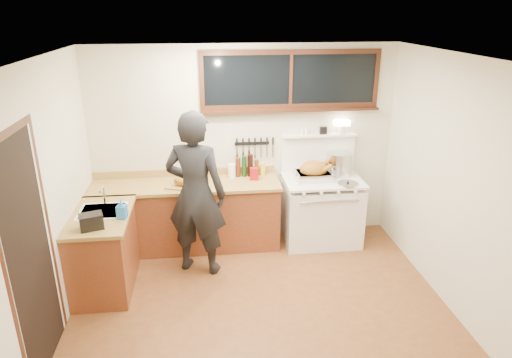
{
  "coord_description": "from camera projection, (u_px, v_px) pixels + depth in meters",
  "views": [
    {
      "loc": [
        -0.53,
        -4.05,
        3.02
      ],
      "look_at": [
        0.05,
        0.85,
        1.15
      ],
      "focal_mm": 32.0,
      "sensor_mm": 36.0,
      "label": 1
    }
  ],
  "objects": [
    {
      "name": "counter_left",
      "position": [
        104.0,
        251.0,
        5.12
      ],
      "size": [
        0.64,
        1.09,
        0.9
      ],
      "color": "#622D15",
      "rests_on": "ground"
    },
    {
      "name": "coffee_tin",
      "position": [
        254.0,
        174.0,
        5.93
      ],
      "size": [
        0.12,
        0.1,
        0.16
      ],
      "color": "maroon",
      "rests_on": "counter_back"
    },
    {
      "name": "left_doorway",
      "position": [
        31.0,
        256.0,
        3.77
      ],
      "size": [
        0.02,
        1.04,
        2.17
      ],
      "color": "black",
      "rests_on": "ground"
    },
    {
      "name": "room_shell",
      "position": [
        261.0,
        161.0,
        4.3
      ],
      "size": [
        4.1,
        3.6,
        2.65
      ],
      "color": "beige",
      "rests_on": "ground"
    },
    {
      "name": "ground_plane",
      "position": [
        261.0,
        308.0,
        4.89
      ],
      "size": [
        4.0,
        3.5,
        0.02
      ],
      "primitive_type": "cube",
      "color": "brown"
    },
    {
      "name": "saucepan",
      "position": [
        315.0,
        167.0,
        6.23
      ],
      "size": [
        0.18,
        0.29,
        0.12
      ],
      "color": "silver",
      "rests_on": "vintage_stove"
    },
    {
      "name": "cutting_board",
      "position": [
        182.0,
        183.0,
        5.7
      ],
      "size": [
        0.42,
        0.36,
        0.13
      ],
      "color": "olive",
      "rests_on": "counter_back"
    },
    {
      "name": "sink_unit",
      "position": [
        103.0,
        216.0,
        5.05
      ],
      "size": [
        0.5,
        0.45,
        0.37
      ],
      "color": "white",
      "rests_on": "counter_left"
    },
    {
      "name": "back_window",
      "position": [
        291.0,
        86.0,
        5.82
      ],
      "size": [
        2.32,
        0.13,
        0.77
      ],
      "color": "black",
      "rests_on": "room_shell"
    },
    {
      "name": "vintage_stove",
      "position": [
        321.0,
        209.0,
        6.14
      ],
      "size": [
        1.02,
        0.74,
        1.61
      ],
      "color": "white",
      "rests_on": "ground"
    },
    {
      "name": "toaster",
      "position": [
        91.0,
        222.0,
        4.62
      ],
      "size": [
        0.27,
        0.22,
        0.16
      ],
      "color": "black",
      "rests_on": "counter_left"
    },
    {
      "name": "stockpot",
      "position": [
        339.0,
        164.0,
        6.09
      ],
      "size": [
        0.34,
        0.34,
        0.31
      ],
      "color": "silver",
      "rests_on": "vintage_stove"
    },
    {
      "name": "pitcher",
      "position": [
        232.0,
        171.0,
        6.01
      ],
      "size": [
        0.12,
        0.12,
        0.19
      ],
      "color": "white",
      "rests_on": "counter_back"
    },
    {
      "name": "bottle_cluster",
      "position": [
        249.0,
        167.0,
        6.04
      ],
      "size": [
        0.4,
        0.07,
        0.3
      ],
      "color": "black",
      "rests_on": "counter_back"
    },
    {
      "name": "pot_lid",
      "position": [
        348.0,
        184.0,
        5.79
      ],
      "size": [
        0.3,
        0.3,
        0.04
      ],
      "color": "silver",
      "rests_on": "vintage_stove"
    },
    {
      "name": "counter_back",
      "position": [
        186.0,
        215.0,
        5.99
      ],
      "size": [
        2.44,
        0.64,
        1.0
      ],
      "color": "#622D15",
      "rests_on": "ground"
    },
    {
      "name": "man",
      "position": [
        196.0,
        194.0,
        5.27
      ],
      "size": [
        0.84,
        0.69,
        1.98
      ],
      "color": "black",
      "rests_on": "ground"
    },
    {
      "name": "knife_strip",
      "position": [
        253.0,
        144.0,
        6.04
      ],
      "size": [
        0.52,
        0.03,
        0.28
      ],
      "color": "black",
      "rests_on": "room_shell"
    },
    {
      "name": "soap_bottle",
      "position": [
        122.0,
        209.0,
        4.84
      ],
      "size": [
        0.11,
        0.11,
        0.22
      ],
      "color": "#2879CB",
      "rests_on": "counter_left"
    },
    {
      "name": "roast_turkey",
      "position": [
        314.0,
        172.0,
        5.94
      ],
      "size": [
        0.5,
        0.36,
        0.26
      ],
      "color": "silver",
      "rests_on": "vintage_stove"
    }
  ]
}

